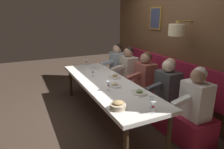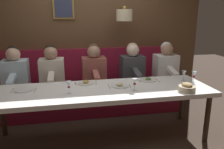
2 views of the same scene
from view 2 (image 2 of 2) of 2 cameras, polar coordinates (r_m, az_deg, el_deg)
The scene contains 18 objects.
ground_plane at distance 3.33m, azimuth -2.39°, elevation -15.83°, with size 12.00×12.00×0.00m, color #423328.
dining_table at distance 3.04m, azimuth -2.53°, elevation -4.72°, with size 0.90×2.98×0.74m.
banquette_bench at distance 4.03m, azimuth -4.37°, elevation -6.65°, with size 0.52×3.18×0.45m, color maroon.
back_wall_panel at distance 4.33m, azimuth -5.54°, elevation 10.35°, with size 0.59×4.38×2.90m.
diner_nearest at distance 4.19m, azimuth 13.52°, elevation 2.28°, with size 0.60×0.40×0.79m.
diner_near at distance 3.97m, azimuth 5.18°, elevation 1.95°, with size 0.60×0.40×0.79m.
diner_middle at distance 3.84m, azimuth -4.62°, elevation 1.52°, with size 0.60×0.40×0.79m.
diner_far at distance 3.83m, azimuth -15.05°, elevation 1.00°, with size 0.60×0.40×0.79m.
diner_farthest at distance 3.91m, azimuth -23.44°, elevation 0.57°, with size 0.60×0.40×0.79m.
place_setting_0 at distance 3.26m, azimuth -6.65°, elevation -2.09°, with size 0.24×0.32×0.05m.
place_setting_1 at distance 3.11m, azimuth 1.97°, elevation -2.83°, with size 0.24×0.32×0.05m.
place_setting_2 at distance 3.18m, azimuth -21.56°, elevation -3.66°, with size 0.24×0.31×0.01m.
place_setting_3 at distance 3.43m, azimuth 9.18°, elevation -1.32°, with size 0.24×0.31×0.05m.
wine_glass_0 at distance 2.86m, azimuth -10.98°, elevation -2.61°, with size 0.07×0.07×0.16m.
wine_glass_1 at distance 3.49m, azimuth 17.85°, elevation 0.17°, with size 0.07×0.07×0.16m.
wine_glass_2 at distance 3.50m, azimuth 20.19°, elevation -0.04°, with size 0.07×0.07×0.16m.
wine_glass_4 at distance 2.94m, azimuth 5.78°, elevation -1.92°, with size 0.07×0.07×0.16m.
bread_bowl at distance 3.08m, azimuth 18.56°, elevation -3.18°, with size 0.22×0.22×0.12m.
Camera 2 is at (-2.83, 0.42, 1.70)m, focal length 35.86 mm.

